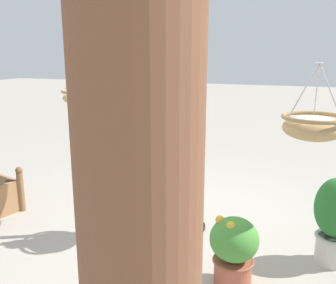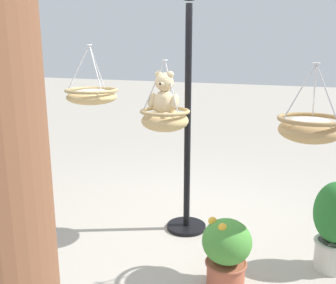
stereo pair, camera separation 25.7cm
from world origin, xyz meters
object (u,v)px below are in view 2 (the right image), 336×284
Objects in this scene: display_pole_central at (187,163)px; hanging_basket_right_low at (92,96)px; teddy_bear at (164,99)px; potted_plant_tall_leafy at (335,223)px; hanging_basket_with_teddy at (165,119)px; potted_plant_fern_front at (226,251)px; hanging_basket_left_high at (310,128)px.

display_pole_central reaches higher than hanging_basket_right_low.
teddy_bear is at bearing 175.79° from hanging_basket_right_low.
teddy_bear is 1.96m from potted_plant_tall_leafy.
hanging_basket_right_low is at bearing -2.77° from hanging_basket_with_teddy.
potted_plant_fern_front is 1.05m from potted_plant_tall_leafy.
hanging_basket_with_teddy reaches higher than potted_plant_tall_leafy.
hanging_basket_with_teddy is at bearing -9.68° from hanging_basket_left_high.
potted_plant_tall_leafy reaches higher than potted_plant_fern_front.
hanging_basket_left_high is 0.75× the size of potted_plant_tall_leafy.
hanging_basket_right_low is at bearing 10.88° from display_pole_central.
hanging_basket_left_high reaches higher than potted_plant_fern_front.
hanging_basket_left_high is 2.34m from hanging_basket_right_low.
hanging_basket_right_low is at bearing -4.21° from teddy_bear.
display_pole_central reaches higher than potted_plant_fern_front.
teddy_bear is (0.00, 0.02, 0.21)m from hanging_basket_with_teddy.
potted_plant_fern_front is at bearing 144.01° from hanging_basket_with_teddy.
hanging_basket_left_high is (-1.25, 0.49, 0.58)m from display_pole_central.
hanging_basket_right_low is 1.06× the size of potted_plant_fern_front.
display_pole_central is 1.20m from potted_plant_fern_front.
display_pole_central is 1.56m from potted_plant_tall_leafy.
hanging_basket_with_teddy reaches higher than potted_plant_fern_front.
potted_plant_fern_front is (-0.70, 0.87, -0.44)m from display_pole_central.
display_pole_central reaches higher than potted_plant_tall_leafy.
hanging_basket_left_high is 1.22m from potted_plant_fern_front.
hanging_basket_left_high is 0.98m from potted_plant_tall_leafy.
potted_plant_tall_leafy is at bearing -133.35° from hanging_basket_left_high.
potted_plant_fern_front is 0.73× the size of potted_plant_tall_leafy.
hanging_basket_with_teddy is 1.10× the size of hanging_basket_right_low.
hanging_basket_with_teddy is 1.42m from hanging_basket_left_high.
display_pole_central is at bearing -118.78° from teddy_bear.
teddy_bear is at bearing -8.76° from hanging_basket_left_high.
hanging_basket_right_low reaches higher than hanging_basket_left_high.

